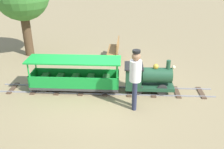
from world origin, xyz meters
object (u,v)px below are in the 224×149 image
(park_bench, at_px, (115,50))
(passenger_car, at_px, (75,78))
(locomotive, at_px, (147,77))
(conductor_person, at_px, (135,75))

(park_bench, bearing_deg, passenger_car, -22.97)
(locomotive, xyz_separation_m, passenger_car, (0.00, -2.12, -0.06))
(conductor_person, relative_size, park_bench, 1.24)
(locomotive, height_order, park_bench, locomotive)
(locomotive, relative_size, passenger_car, 0.54)
(passenger_car, relative_size, park_bench, 2.06)
(locomotive, distance_m, conductor_person, 1.07)
(locomotive, xyz_separation_m, conductor_person, (0.88, -0.38, 0.47))
(passenger_car, bearing_deg, park_bench, 157.03)
(passenger_car, height_order, park_bench, passenger_car)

